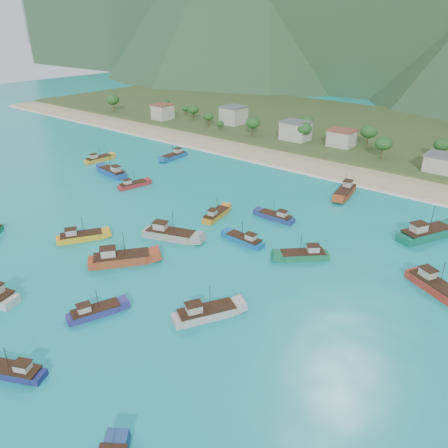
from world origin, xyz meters
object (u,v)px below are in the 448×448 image
Objects in this scene: boat_2 at (276,217)px; boat_16 at (133,185)px; boat_13 at (345,192)px; boat_22 at (95,312)px; boat_19 at (205,314)px; boat_20 at (174,156)px; boat_11 at (99,159)px; boat_7 at (113,173)px; boat_26 at (121,259)px; boat_10 at (81,237)px; boat_12 at (216,215)px; boat_8 at (425,234)px; boat_4 at (435,287)px; boat_5 at (170,235)px; boat_14 at (14,372)px; boat_9 at (304,256)px; boat_17 at (245,240)px.

boat_2 reaches higher than boat_16.
boat_22 is at bearing 73.67° from boat_13.
boat_16 is at bearing 22.78° from boat_13.
boat_19 is (58.58, -33.92, 0.21)m from boat_16.
boat_19 is 94.11m from boat_20.
boat_2 is 0.93× the size of boat_11.
boat_22 is (-15.02, -11.32, -0.20)m from boat_19.
boat_26 is (46.61, -34.30, 0.07)m from boat_7.
boat_10 is 1.01× the size of boat_11.
boat_8 is at bearing 14.42° from boat_12.
boat_7 reaches higher than boat_20.
boat_12 is at bearing -60.88° from boat_4.
boat_14 is (13.46, -43.86, -0.38)m from boat_5.
boat_14 is (-15.05, -54.91, -0.15)m from boat_9.
boat_4 is 55.60m from boat_5.
boat_7 is 72.58m from boat_13.
boat_13 is (19.39, 50.64, -0.03)m from boat_5.
boat_7 is at bearing -177.97° from boat_19.
boat_5 is 63.81m from boat_20.
boat_8 is at bearing -72.89° from boat_7.
boat_5 is 58.48m from boat_8.
boat_2 is at bearing 7.53° from boat_17.
boat_16 is at bearing -139.26° from boat_8.
boat_11 is at bearing -175.55° from boat_26.
boat_20 is 92.37m from boat_22.
boat_9 reaches higher than boat_17.
boat_10 reaches higher than boat_11.
boat_9 is at bearing -50.52° from boat_4.
boat_14 is 106.76m from boat_20.
boat_10 is (-43.73, -24.40, -0.00)m from boat_9.
boat_8 is 1.56× the size of boat_14.
boat_8 reaches higher than boat_13.
boat_12 is at bearing -13.98° from boat_14.
boat_10 reaches higher than boat_22.
boat_11 is (-62.67, 26.55, -0.25)m from boat_5.
boat_4 reaches higher than boat_22.
boat_10 reaches higher than boat_2.
boat_11 is 98.50m from boat_19.
boat_9 is (-16.91, -25.79, -0.38)m from boat_8.
boat_7 is 1.31× the size of boat_22.
boat_11 reaches higher than boat_2.
boat_10 reaches higher than boat_17.
boat_8 is 1.16× the size of boat_26.
boat_9 is 0.86× the size of boat_20.
boat_13 reaches higher than boat_16.
boat_26 is (62.90, -40.91, 0.27)m from boat_11.
boat_8 is (32.21, 12.76, 0.47)m from boat_2.
boat_26 is at bearing -102.25° from boat_12.
boat_5 is 1.29× the size of boat_12.
boat_11 is 1.10× the size of boat_16.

